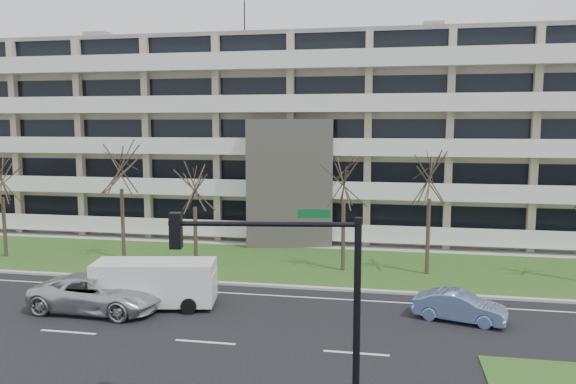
% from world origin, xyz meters
% --- Properties ---
extents(ground, '(160.00, 160.00, 0.00)m').
position_xyz_m(ground, '(0.00, 0.00, 0.00)').
color(ground, black).
rests_on(ground, ground).
extents(grass_verge, '(90.00, 10.00, 0.06)m').
position_xyz_m(grass_verge, '(0.00, 13.00, 0.03)').
color(grass_verge, '#30511B').
rests_on(grass_verge, ground).
extents(curb, '(90.00, 0.35, 0.12)m').
position_xyz_m(curb, '(0.00, 8.00, 0.06)').
color(curb, '#B2B2AD').
rests_on(curb, ground).
extents(sidewalk, '(90.00, 2.00, 0.08)m').
position_xyz_m(sidewalk, '(0.00, 18.50, 0.04)').
color(sidewalk, '#B2B2AD').
rests_on(sidewalk, ground).
extents(lane_edge_line, '(90.00, 0.12, 0.01)m').
position_xyz_m(lane_edge_line, '(0.00, 6.50, 0.01)').
color(lane_edge_line, white).
rests_on(lane_edge_line, ground).
extents(apartment_building, '(60.50, 15.10, 18.75)m').
position_xyz_m(apartment_building, '(-0.01, 25.32, 7.61)').
color(apartment_building, '#C2B097').
rests_on(apartment_building, ground).
extents(silver_pickup, '(6.22, 3.06, 1.70)m').
position_xyz_m(silver_pickup, '(-6.15, 2.74, 0.85)').
color(silver_pickup, silver).
rests_on(silver_pickup, ground).
extents(blue_sedan, '(4.19, 2.41, 1.31)m').
position_xyz_m(blue_sedan, '(10.26, 4.41, 0.65)').
color(blue_sedan, '#809ADD').
rests_on(blue_sedan, ground).
extents(white_van, '(5.95, 3.08, 2.20)m').
position_xyz_m(white_van, '(-3.71, 3.82, 1.32)').
color(white_van, white).
rests_on(white_van, ground).
extents(traffic_signal, '(5.42, 1.09, 6.32)m').
position_xyz_m(traffic_signal, '(4.53, -5.47, 4.09)').
color(traffic_signal, black).
rests_on(traffic_signal, ground).
extents(tree_1, '(3.52, 3.52, 7.03)m').
position_xyz_m(tree_1, '(-17.55, 11.46, 5.47)').
color(tree_1, '#382B21').
rests_on(tree_1, ground).
extents(tree_2, '(4.09, 4.09, 8.18)m').
position_xyz_m(tree_2, '(-9.61, 12.19, 6.36)').
color(tree_2, '#382B21').
rests_on(tree_2, ground).
extents(tree_3, '(3.26, 3.26, 6.52)m').
position_xyz_m(tree_3, '(-4.53, 11.58, 5.06)').
color(tree_3, '#382B21').
rests_on(tree_3, ground).
extents(tree_4, '(3.69, 3.69, 7.37)m').
position_xyz_m(tree_4, '(4.45, 11.95, 5.73)').
color(tree_4, '#382B21').
rests_on(tree_4, ground).
extents(tree_5, '(3.97, 3.97, 7.93)m').
position_xyz_m(tree_5, '(9.30, 12.01, 6.17)').
color(tree_5, '#382B21').
rests_on(tree_5, ground).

